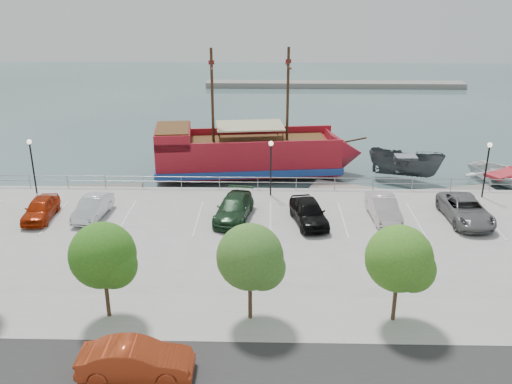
{
  "coord_description": "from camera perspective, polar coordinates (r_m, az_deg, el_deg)",
  "views": [
    {
      "loc": [
        -0.14,
        -33.9,
        16.02
      ],
      "look_at": [
        -1.0,
        2.0,
        2.0
      ],
      "focal_mm": 40.0,
      "sensor_mm": 36.0,
      "label": 1
    }
  ],
  "objects": [
    {
      "name": "ground",
      "position": [
        37.94,
        1.44,
        -5.34
      ],
      "size": [
        160.0,
        160.0,
        0.0
      ],
      "primitive_type": "plane",
      "color": "#334C4D"
    },
    {
      "name": "sidewalk",
      "position": [
        28.77,
        1.45,
        -12.49
      ],
      "size": [
        100.0,
        4.0,
        0.05
      ],
      "primitive_type": "cube",
      "color": "#9E9B96",
      "rests_on": "land_slab"
    },
    {
      "name": "seawall_railing",
      "position": [
        44.49,
        1.47,
        0.94
      ],
      "size": [
        50.0,
        0.06,
        1.0
      ],
      "color": "gray",
      "rests_on": "land_slab"
    },
    {
      "name": "far_shore",
      "position": [
        91.01,
        7.88,
        10.61
      ],
      "size": [
        40.0,
        3.0,
        0.8
      ],
      "primitive_type": "cube",
      "color": "gray",
      "rests_on": "ground"
    },
    {
      "name": "pirate_ship",
      "position": [
        49.91,
        0.69,
        3.75
      ],
      "size": [
        18.67,
        7.04,
        11.64
      ],
      "rotation": [
        0.0,
        0.0,
        0.12
      ],
      "color": "maroon",
      "rests_on": "ground"
    },
    {
      "name": "patrol_boat",
      "position": [
        50.59,
        14.67,
        2.44
      ],
      "size": [
        6.88,
        4.96,
        2.5
      ],
      "primitive_type": "imported",
      "rotation": [
        0.0,
        0.0,
        1.13
      ],
      "color": "#404447",
      "rests_on": "ground"
    },
    {
      "name": "speedboat",
      "position": [
        52.48,
        23.73,
        1.34
      ],
      "size": [
        7.7,
        8.27,
        1.4
      ],
      "primitive_type": "imported",
      "rotation": [
        0.0,
        0.0,
        0.58
      ],
      "color": "white",
      "rests_on": "ground"
    },
    {
      "name": "dock_west",
      "position": [
        48.3,
        -15.4,
        0.14
      ],
      "size": [
        7.01,
        2.67,
        0.39
      ],
      "primitive_type": "cube",
      "rotation": [
        0.0,
        0.0,
        0.11
      ],
      "color": "slate",
      "rests_on": "ground"
    },
    {
      "name": "dock_mid",
      "position": [
        46.84,
        10.23,
        -0.05
      ],
      "size": [
        8.02,
        4.95,
        0.44
      ],
      "primitive_type": "cube",
      "rotation": [
        0.0,
        0.0,
        -0.38
      ],
      "color": "gray",
      "rests_on": "ground"
    },
    {
      "name": "dock_east",
      "position": [
        48.63,
        19.19,
        -0.15
      ],
      "size": [
        7.23,
        3.57,
        0.4
      ],
      "primitive_type": "cube",
      "rotation": [
        0.0,
        0.0,
        0.24
      ],
      "color": "gray",
      "rests_on": "ground"
    },
    {
      "name": "street_sedan",
      "position": [
        25.35,
        -11.92,
        -16.14
      ],
      "size": [
        4.85,
        1.77,
        1.59
      ],
      "primitive_type": "imported",
      "rotation": [
        0.0,
        0.0,
        1.59
      ],
      "color": "#B23918",
      "rests_on": "street"
    },
    {
      "name": "lamp_post_left",
      "position": [
        46.07,
        -21.54,
        3.31
      ],
      "size": [
        0.36,
        0.36,
        4.28
      ],
      "color": "black",
      "rests_on": "land_slab"
    },
    {
      "name": "lamp_post_mid",
      "position": [
        42.47,
        1.5,
        3.38
      ],
      "size": [
        0.36,
        0.36,
        4.28
      ],
      "color": "black",
      "rests_on": "land_slab"
    },
    {
      "name": "lamp_post_right",
      "position": [
        45.43,
        22.14,
        2.98
      ],
      "size": [
        0.36,
        0.36,
        4.28
      ],
      "color": "black",
      "rests_on": "land_slab"
    },
    {
      "name": "tree_c",
      "position": [
        28.1,
        -14.82,
        -6.38
      ],
      "size": [
        3.3,
        3.2,
        5.0
      ],
      "color": "#473321",
      "rests_on": "sidewalk"
    },
    {
      "name": "tree_d",
      "position": [
        27.03,
        -0.3,
        -6.76
      ],
      "size": [
        3.3,
        3.2,
        5.0
      ],
      "color": "#473321",
      "rests_on": "sidewalk"
    },
    {
      "name": "tree_e",
      "position": [
        27.74,
        14.41,
        -6.72
      ],
      "size": [
        3.3,
        3.2,
        5.0
      ],
      "color": "#473321",
      "rests_on": "sidewalk"
    },
    {
      "name": "parked_car_a",
      "position": [
        41.87,
        -20.74,
        -1.55
      ],
      "size": [
        1.9,
        4.36,
        1.46
      ],
      "primitive_type": "imported",
      "rotation": [
        0.0,
        0.0,
        0.04
      ],
      "color": "#A12406",
      "rests_on": "land_slab"
    },
    {
      "name": "parked_car_b",
      "position": [
        40.95,
        -16.02,
        -1.49
      ],
      "size": [
        1.98,
        4.5,
        1.44
      ],
      "primitive_type": "imported",
      "rotation": [
        0.0,
        0.0,
        -0.11
      ],
      "color": "silver",
      "rests_on": "land_slab"
    },
    {
      "name": "parked_car_d",
      "position": [
        39.16,
        -2.22,
        -1.62
      ],
      "size": [
        2.9,
        5.53,
        1.53
      ],
      "primitive_type": "imported",
      "rotation": [
        0.0,
        0.0,
        -0.15
      ],
      "color": "#19361E",
      "rests_on": "land_slab"
    },
    {
      "name": "parked_car_e",
      "position": [
        38.56,
        5.3,
        -1.99
      ],
      "size": [
        2.85,
        5.11,
        1.64
      ],
      "primitive_type": "imported",
      "rotation": [
        0.0,
        0.0,
        0.2
      ],
      "color": "black",
      "rests_on": "land_slab"
    },
    {
      "name": "parked_car_f",
      "position": [
        40.1,
        12.6,
        -1.56
      ],
      "size": [
        1.93,
        4.81,
        1.56
      ],
      "primitive_type": "imported",
      "rotation": [
        0.0,
        0.0,
        0.06
      ],
      "color": "beige",
      "rests_on": "land_slab"
    },
    {
      "name": "parked_car_g",
      "position": [
        41.34,
        20.24,
        -1.69
      ],
      "size": [
        2.85,
        5.77,
        1.57
      ],
      "primitive_type": "imported",
      "rotation": [
        0.0,
        0.0,
        0.04
      ],
      "color": "slate",
      "rests_on": "land_slab"
    }
  ]
}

